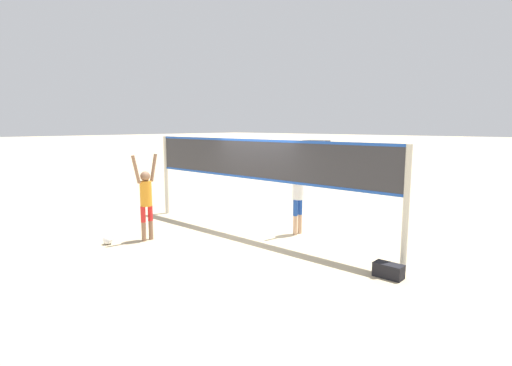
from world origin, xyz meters
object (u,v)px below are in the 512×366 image
Objects in this scene: volleyball_net at (256,167)px; parked_car_mid at (318,149)px; player_spiker at (146,196)px; gear_bag at (388,271)px; volleyball at (108,240)px; player_blocker at (298,189)px.

parked_car_mid is at bearing 120.03° from volleyball_net.
player_spiker is (-1.66, -2.13, -0.64)m from volleyball_net.
parked_car_mid reaches higher than gear_bag.
volleyball is at bearing -157.23° from gear_bag.
player_blocker is 4.23× the size of gear_bag.
volleyball is 29.60m from parked_car_mid.
player_spiker is at bearing -163.35° from gear_bag.
player_spiker is at bearing -39.67° from player_blocker.
gear_bag is (5.41, 1.62, -0.97)m from player_spiker.
volleyball_net reaches higher than gear_bag.
player_spiker is 5.73m from gear_bag.
player_blocker is 4.79m from volleyball.
player_spiker is at bearing 63.95° from volleyball.
player_blocker reaches higher than volleyball.
player_blocker is at bearing -39.67° from player_spiker.
volleyball_net is 3.95m from volleyball.
volleyball_net reaches higher than player_spiker.
player_spiker reaches higher than volleyball.
parked_car_mid reaches higher than volleyball.
player_blocker is at bearing 52.98° from volleyball.
player_blocker reaches higher than player_spiker.
gear_bag reaches higher than volleyball.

